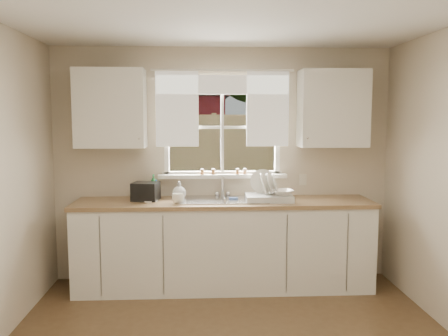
{
  "coord_description": "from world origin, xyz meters",
  "views": [
    {
      "loc": [
        -0.24,
        -3.09,
        1.77
      ],
      "look_at": [
        0.0,
        1.65,
        1.25
      ],
      "focal_mm": 38.0,
      "sensor_mm": 36.0,
      "label": 1
    }
  ],
  "objects_px": {
    "soap_bottle_a": "(154,186)",
    "black_appliance": "(146,191)",
    "cup": "(178,198)",
    "dish_rack": "(268,194)"
  },
  "relations": [
    {
      "from": "cup",
      "to": "black_appliance",
      "type": "xyz_separation_m",
      "value": [
        -0.34,
        0.18,
        0.04
      ]
    },
    {
      "from": "dish_rack",
      "to": "black_appliance",
      "type": "bearing_deg",
      "value": 176.64
    },
    {
      "from": "dish_rack",
      "to": "cup",
      "type": "bearing_deg",
      "value": -173.48
    },
    {
      "from": "soap_bottle_a",
      "to": "black_appliance",
      "type": "relative_size",
      "value": 1.0
    },
    {
      "from": "dish_rack",
      "to": "black_appliance",
      "type": "distance_m",
      "value": 1.26
    },
    {
      "from": "soap_bottle_a",
      "to": "black_appliance",
      "type": "bearing_deg",
      "value": -121.95
    },
    {
      "from": "dish_rack",
      "to": "black_appliance",
      "type": "height_order",
      "value": "dish_rack"
    },
    {
      "from": "cup",
      "to": "dish_rack",
      "type": "bearing_deg",
      "value": 16.13
    },
    {
      "from": "cup",
      "to": "black_appliance",
      "type": "distance_m",
      "value": 0.39
    },
    {
      "from": "cup",
      "to": "soap_bottle_a",
      "type": "bearing_deg",
      "value": 142.53
    }
  ]
}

